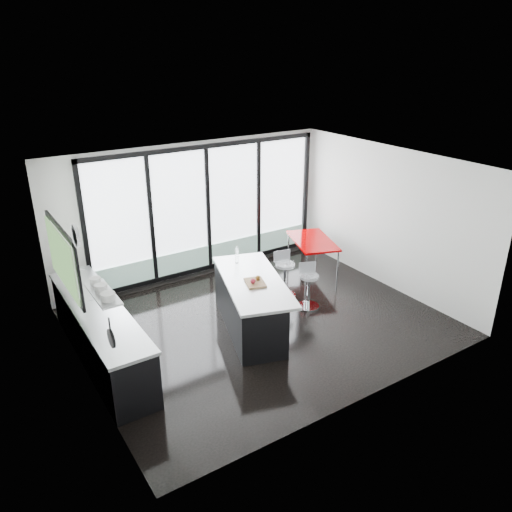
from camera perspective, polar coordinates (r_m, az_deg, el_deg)
floor at (r=8.92m, az=0.51°, el=-7.59°), size 6.00×5.00×0.00m
ceiling at (r=7.87m, az=0.59°, el=10.23°), size 6.00×5.00×0.00m
wall_back at (r=10.47m, az=-5.68°, el=4.71°), size 6.00×0.09×2.80m
wall_front at (r=6.56m, az=12.73°, el=-6.23°), size 6.00×0.00×2.80m
wall_left at (r=7.42m, az=-20.24°, el=-2.20°), size 0.26×5.00×2.80m
wall_right at (r=10.16m, az=14.85°, el=4.23°), size 0.00×5.00×2.80m
counter_cabinets at (r=8.08m, az=-17.32°, el=-8.46°), size 0.69×3.24×1.36m
island at (r=8.54m, az=-0.84°, el=-5.48°), size 1.59×2.43×1.19m
bar_stool_near at (r=9.31m, az=6.03°, el=-4.01°), size 0.54×0.54×0.66m
bar_stool_far at (r=9.65m, az=3.31°, el=-2.75°), size 0.52×0.52×0.70m
red_table at (r=10.77m, az=6.42°, el=0.03°), size 1.18×1.53×0.73m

